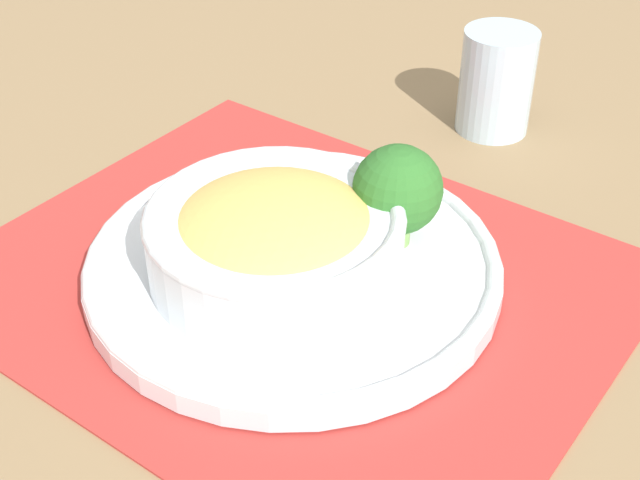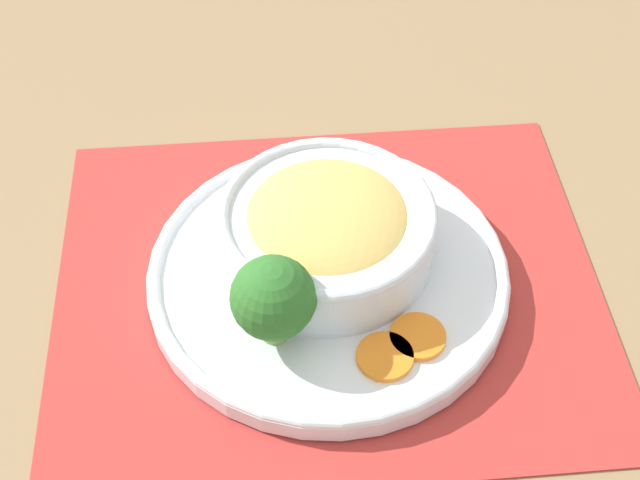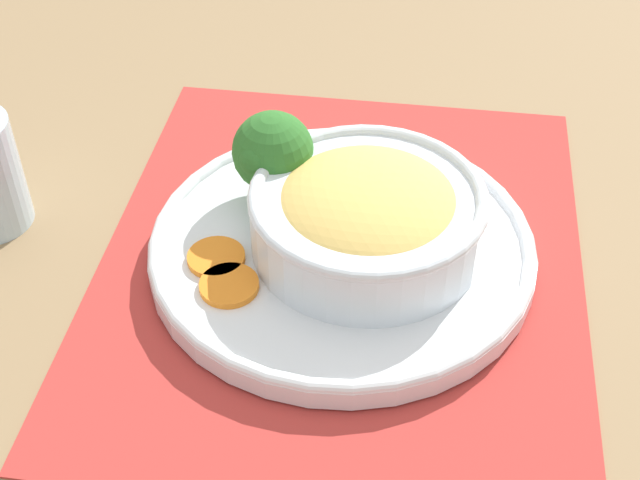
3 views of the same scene
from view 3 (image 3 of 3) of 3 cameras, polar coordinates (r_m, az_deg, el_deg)
The scene contains 7 objects.
ground_plane at distance 0.69m, azimuth 1.38°, elevation -1.32°, with size 4.00×4.00×0.00m, color #8C704C.
placemat at distance 0.69m, azimuth 1.39°, elevation -1.19°, with size 0.45×0.38×0.00m.
plate at distance 0.68m, azimuth 1.41°, elevation -0.37°, with size 0.29×0.29×0.02m.
bowl at distance 0.66m, azimuth 3.07°, elevation 1.79°, with size 0.18×0.18×0.06m.
broccoli_floret at distance 0.69m, azimuth -3.06°, elevation 5.62°, with size 0.06×0.06×0.08m.
carrot_slice_near at distance 0.66m, azimuth -6.66°, elevation -1.13°, with size 0.04×0.04×0.01m.
carrot_slice_middle at distance 0.64m, azimuth -5.84°, elevation -2.91°, with size 0.04×0.04×0.01m.
Camera 3 is at (-0.50, -0.07, 0.47)m, focal length 50.00 mm.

